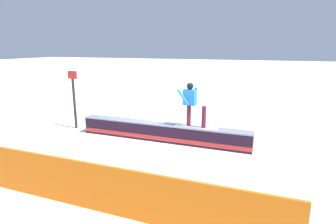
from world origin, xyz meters
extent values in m
plane|color=white|center=(0.00, 0.00, 0.00)|extent=(120.00, 120.00, 0.00)
cube|color=black|center=(0.00, 0.00, 0.29)|extent=(6.03, 0.48, 0.58)
cube|color=red|center=(0.00, 0.00, 0.15)|extent=(6.04, 0.49, 0.14)
cube|color=#878AA3|center=(0.00, 0.00, 0.60)|extent=(6.03, 0.54, 0.04)
cube|color=silver|center=(-1.20, 0.01, 0.63)|extent=(1.45, 0.44, 0.01)
cylinder|color=maroon|center=(-0.94, -0.02, 0.99)|extent=(0.16, 0.16, 0.70)
cylinder|color=maroon|center=(-1.46, 0.04, 0.99)|extent=(0.16, 0.16, 0.70)
cube|color=#288DDE|center=(-0.97, -0.01, 1.59)|extent=(0.43, 0.29, 0.50)
sphere|color=black|center=(-0.97, -0.01, 1.95)|extent=(0.22, 0.22, 0.22)
cylinder|color=#288DDE|center=(-0.77, 0.13, 1.61)|extent=(0.42, 0.14, 0.49)
cylinder|color=#288DDE|center=(-1.09, -0.17, 1.61)|extent=(0.18, 0.11, 0.56)
cube|color=orange|center=(0.00, 4.33, 0.50)|extent=(8.12, 0.15, 1.00)
cylinder|color=#262628|center=(3.78, -0.23, 0.98)|extent=(0.10, 0.10, 1.97)
cube|color=red|center=(3.78, -0.23, 2.12)|extent=(0.40, 0.04, 0.30)
camera|label=1|loc=(-3.38, 8.43, 3.18)|focal=29.58mm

